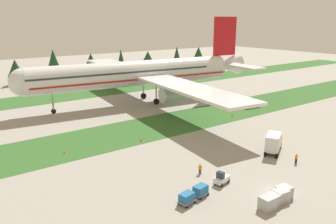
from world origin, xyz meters
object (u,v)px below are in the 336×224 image
object	(u,v)px
catering_truck	(274,141)
ground_crew_marshaller	(296,158)
uld_container_2	(271,201)
airliner	(142,73)
baggage_tug	(222,179)
ground_crew_loader	(200,168)
uld_container_0	(268,203)
taxiway_marker_1	(65,152)
uld_container_1	(281,196)
uld_container_3	(284,192)
taxiway_marker_0	(141,140)
cargo_dolly_second	(187,198)
taxiway_marker_2	(232,115)
cargo_dolly_lead	(200,190)

from	to	relation	value
catering_truck	ground_crew_marshaller	distance (m)	5.90
uld_container_2	airliner	bearing A→B (deg)	73.28
catering_truck	uld_container_2	world-z (taller)	catering_truck
baggage_tug	ground_crew_loader	distance (m)	4.41
uld_container_0	taxiway_marker_1	world-z (taller)	uld_container_0
airliner	uld_container_1	size ratio (longest dim) A/B	43.39
baggage_tug	uld_container_0	distance (m)	8.54
uld_container_3	uld_container_0	bearing A→B (deg)	-173.22
ground_crew_marshaller	uld_container_2	world-z (taller)	ground_crew_marshaller
uld_container_0	baggage_tug	bearing A→B (deg)	87.55
taxiway_marker_0	taxiway_marker_1	bearing A→B (deg)	169.15
cargo_dolly_second	taxiway_marker_1	xyz separation A→B (m)	(-6.54, 26.78, -0.68)
cargo_dolly_second	uld_container_3	xyz separation A→B (m)	(11.61, -6.63, -0.10)
airliner	cargo_dolly_second	world-z (taller)	airliner
ground_crew_marshaller	ground_crew_loader	world-z (taller)	same
cargo_dolly_second	ground_crew_loader	bearing A→B (deg)	117.55
uld_container_1	catering_truck	bearing A→B (deg)	39.88
airliner	taxiway_marker_2	bearing A→B (deg)	-151.27
cargo_dolly_second	catering_truck	size ratio (longest dim) A/B	0.34
ground_crew_marshaller	uld_container_1	size ratio (longest dim) A/B	0.87
airliner	taxiway_marker_2	size ratio (longest dim) A/B	134.10
cargo_dolly_second	ground_crew_loader	world-z (taller)	ground_crew_loader
baggage_tug	taxiway_marker_0	xyz separation A→B (m)	(0.23, 22.58, -0.49)
taxiway_marker_0	uld_container_1	bearing A→B (deg)	-85.46
taxiway_marker_0	baggage_tug	bearing A→B (deg)	-90.58
uld_container_2	taxiway_marker_1	distance (m)	36.91
uld_container_2	ground_crew_loader	bearing A→B (deg)	94.43
uld_container_1	taxiway_marker_2	bearing A→B (deg)	51.85
cargo_dolly_lead	taxiway_marker_0	world-z (taller)	cargo_dolly_lead
baggage_tug	uld_container_3	world-z (taller)	baggage_tug
uld_container_2	taxiway_marker_1	bearing A→B (deg)	114.01
uld_container_2	taxiway_marker_0	bearing A→B (deg)	90.83
ground_crew_loader	taxiway_marker_1	world-z (taller)	ground_crew_loader
ground_crew_loader	uld_container_1	xyz separation A→B (m)	(2.99, -12.70, -0.14)
baggage_tug	taxiway_marker_2	distance (m)	37.79
taxiway_marker_0	taxiway_marker_1	xyz separation A→B (m)	(-14.57, 2.79, -0.08)
taxiway_marker_0	taxiway_marker_2	size ratio (longest dim) A/B	1.00
cargo_dolly_lead	taxiway_marker_2	bearing A→B (deg)	117.13
taxiway_marker_1	airliner	bearing A→B (deg)	37.63
ground_crew_loader	airliner	bearing A→B (deg)	-62.54
baggage_tug	taxiway_marker_2	size ratio (longest dim) A/B	4.31
catering_truck	taxiway_marker_2	size ratio (longest dim) A/B	11.11
catering_truck	baggage_tug	bearing A→B (deg)	-107.60
taxiway_marker_2	catering_truck	bearing A→B (deg)	-119.11
uld_container_0	taxiway_marker_1	xyz separation A→B (m)	(-13.98, 33.91, -0.64)
cargo_dolly_second	uld_container_0	xyz separation A→B (m)	(7.43, -7.13, -0.04)
taxiway_marker_0	uld_container_0	bearing A→B (deg)	-91.09
cargo_dolly_second	taxiway_marker_2	xyz separation A→B (m)	(36.40, 26.11, -0.60)
taxiway_marker_2	cargo_dolly_second	bearing A→B (deg)	-144.35
cargo_dolly_lead	uld_container_2	world-z (taller)	uld_container_2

